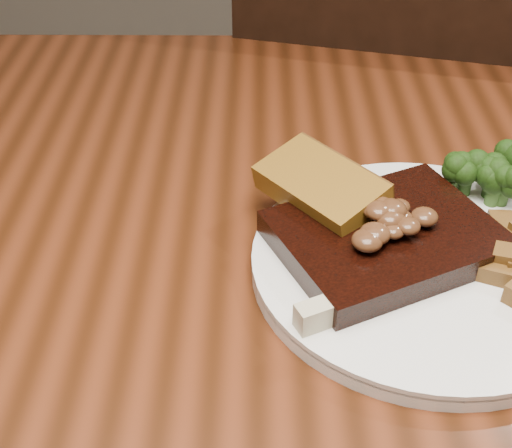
{
  "coord_description": "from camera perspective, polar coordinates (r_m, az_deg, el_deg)",
  "views": [
    {
      "loc": [
        -0.01,
        -0.46,
        1.13
      ],
      "look_at": [
        -0.02,
        -0.0,
        0.78
      ],
      "focal_mm": 50.0,
      "sensor_mm": 36.0,
      "label": 1
    }
  ],
  "objects": [
    {
      "name": "broccoli_cluster",
      "position": [
        0.65,
        18.42,
        3.23
      ],
      "size": [
        0.07,
        0.07,
        0.04
      ],
      "primitive_type": null,
      "color": "#193A0D",
      "rests_on": "plate"
    },
    {
      "name": "steak",
      "position": [
        0.58,
        10.34,
        -1.22
      ],
      "size": [
        0.21,
        0.19,
        0.02
      ],
      "primitive_type": "cube",
      "rotation": [
        0.0,
        0.0,
        0.45
      ],
      "color": "black",
      "rests_on": "plate"
    },
    {
      "name": "garlic_bread",
      "position": [
        0.61,
        5.09,
        1.47
      ],
      "size": [
        0.11,
        0.12,
        0.02
      ],
      "primitive_type": "cube",
      "rotation": [
        0.0,
        0.0,
        -0.87
      ],
      "color": "#8A5C19",
      "rests_on": "plate"
    },
    {
      "name": "plate",
      "position": [
        0.58,
        13.34,
        -3.34
      ],
      "size": [
        0.33,
        0.33,
        0.01
      ],
      "primitive_type": "cylinder",
      "rotation": [
        0.0,
        0.0,
        0.24
      ],
      "color": "white",
      "rests_on": "dining_table"
    },
    {
      "name": "chair_far",
      "position": [
        1.17,
        11.16,
        6.16
      ],
      "size": [
        0.55,
        0.55,
        0.97
      ],
      "rotation": [
        0.0,
        0.0,
        2.9
      ],
      "color": "black",
      "rests_on": "ground"
    },
    {
      "name": "mushroom_pile",
      "position": [
        0.56,
        10.6,
        0.71
      ],
      "size": [
        0.07,
        0.07,
        0.03
      ],
      "primitive_type": null,
      "color": "#512E19",
      "rests_on": "steak"
    },
    {
      "name": "steak_bone",
      "position": [
        0.53,
        11.14,
        -5.27
      ],
      "size": [
        0.15,
        0.09,
        0.02
      ],
      "primitive_type": "cube",
      "rotation": [
        0.0,
        0.0,
        0.45
      ],
      "color": "#BAB190",
      "rests_on": "plate"
    },
    {
      "name": "dining_table",
      "position": [
        0.66,
        1.58,
        -8.37
      ],
      "size": [
        1.6,
        0.9,
        0.75
      ],
      "color": "#502210",
      "rests_on": "ground"
    }
  ]
}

